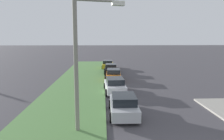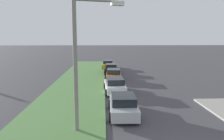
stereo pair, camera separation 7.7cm
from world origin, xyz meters
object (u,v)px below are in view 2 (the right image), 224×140
parked_car_silver (123,105)px  parked_car_white (115,85)px  parked_car_orange (114,75)px  streetlight (82,56)px  parked_car_yellow (108,64)px  parked_car_black (111,69)px

parked_car_silver → parked_car_white: same height
parked_car_white → parked_car_orange: size_ratio=1.01×
parked_car_silver → streetlight: streetlight is taller
parked_car_silver → streetlight: bearing=135.0°
parked_car_white → parked_car_yellow: same height
parked_car_silver → parked_car_yellow: same height
parked_car_yellow → parked_car_white: bearing=-175.9°
streetlight → parked_car_yellow: bearing=-4.5°
parked_car_white → streetlight: (-8.77, 2.30, 3.67)m
parked_car_yellow → parked_car_orange: bearing=-174.3°
parked_car_silver → parked_car_black: size_ratio=0.99×
parked_car_white → parked_car_yellow: (16.59, 0.32, 0.00)m
parked_car_white → parked_car_yellow: bearing=-2.3°
parked_car_black → streetlight: bearing=175.1°
parked_car_white → parked_car_black: 11.37m
parked_car_white → streetlight: bearing=162.0°
streetlight → parked_car_white: bearing=-14.7°
parked_car_white → parked_car_black: same height
parked_car_black → parked_car_silver: bearing=-177.6°
parked_car_orange → parked_car_black: size_ratio=1.01×
parked_car_silver → parked_car_white: (6.26, 0.26, 0.00)m
parked_car_silver → parked_car_black: same height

